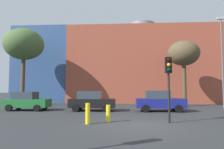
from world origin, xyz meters
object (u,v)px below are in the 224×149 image
bare_tree_0 (24,45)px  parked_car_1 (92,101)px  street_lamp (222,57)px  parked_car_0 (27,101)px  bollard_yellow_1 (108,113)px  bollard_yellow_0 (88,114)px  traffic_light_island (169,74)px  bare_tree_1 (184,54)px  parked_car_2 (159,101)px

bare_tree_0 → parked_car_1: bearing=-32.1°
bare_tree_0 → street_lamp: (21.24, -3.44, -2.20)m
parked_car_0 → bollard_yellow_1: (7.73, -6.05, -0.33)m
bollard_yellow_0 → bollard_yellow_1: (1.04, 0.77, -0.07)m
traffic_light_island → bare_tree_1: 12.64m
parked_car_0 → parked_car_2: bearing=-0.0°
traffic_light_island → street_lamp: (6.79, 8.45, 2.23)m
parked_car_0 → street_lamp: street_lamp is taller
parked_car_0 → traffic_light_island: traffic_light_island is taller
street_lamp → traffic_light_island: bearing=-128.8°
parked_car_1 → bare_tree_1: 11.90m
parked_car_0 → parked_car_1: (5.79, -0.00, 0.03)m
parked_car_2 → bollard_yellow_1: 7.19m
parked_car_2 → traffic_light_island: bearing=-94.1°
bare_tree_0 → bollard_yellow_0: (9.99, -12.53, -6.59)m
bollard_yellow_1 → parked_car_1: bearing=107.7°
bare_tree_1 → parked_car_2: bearing=-123.7°
bare_tree_1 → street_lamp: size_ratio=0.82×
parked_car_2 → bollard_yellow_0: (-4.91, -6.82, -0.32)m
parked_car_0 → parked_car_1: parked_car_1 is taller
bare_tree_0 → bollard_yellow_1: (11.03, -11.75, -6.66)m
parked_car_1 → bollard_yellow_1: 6.36m
bare_tree_0 → bollard_yellow_1: 17.44m
parked_car_0 → parked_car_2: 11.59m
parked_car_2 → traffic_light_island: (-0.45, -6.18, 1.83)m
bollard_yellow_1 → street_lamp: (10.21, 8.31, 4.46)m
parked_car_0 → bollard_yellow_0: size_ratio=3.40×
parked_car_1 → street_lamp: (12.14, 2.26, 4.10)m
traffic_light_island → bare_tree_0: size_ratio=0.41×
traffic_light_island → parked_car_2: bearing=176.5°
street_lamp → bare_tree_0: bearing=170.8°
bollard_yellow_1 → street_lamp: 13.90m
parked_car_0 → bollard_yellow_0: bearing=-45.6°
street_lamp → parked_car_2: bearing=-160.4°
parked_car_0 → bollard_yellow_1: size_ratio=3.92×
parked_car_1 → parked_car_0: bearing=180.0°
parked_car_2 → bollard_yellow_0: parked_car_2 is taller
bare_tree_1 → bollard_yellow_1: bare_tree_1 is taller
bare_tree_1 → bollard_yellow_1: 14.65m
parked_car_0 → bare_tree_1: (15.19, 5.39, 4.95)m
parked_car_0 → parked_car_2: size_ratio=0.93×
parked_car_0 → parked_car_1: 5.79m
bollard_yellow_0 → bollard_yellow_1: bollard_yellow_0 is taller
traffic_light_island → bare_tree_0: 19.23m
parked_car_2 → bare_tree_0: size_ratio=0.45×
parked_car_1 → parked_car_2: (5.80, 0.00, 0.03)m
bollard_yellow_0 → street_lamp: street_lamp is taller
parked_car_0 → parked_car_2: parked_car_2 is taller
bare_tree_1 → bollard_yellow_0: bare_tree_1 is taller
parked_car_2 → bollard_yellow_1: (-3.87, -6.05, -0.39)m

